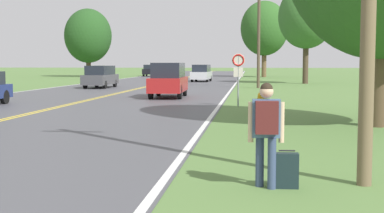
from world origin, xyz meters
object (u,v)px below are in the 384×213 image
(hitchhiker_person, at_px, (266,124))
(suitcase, at_px, (287,171))
(tree_left_verge, at_px, (306,17))
(car_maroon_van_distant, at_px, (164,72))
(car_silver_van_receding, at_px, (201,73))
(car_dark_grey_van_mid_far, at_px, (100,76))
(fire_hydrant, at_px, (261,102))
(tree_right_cluster, at_px, (264,28))
(car_red_suv_mid_near, at_px, (169,79))
(tree_far_back, at_px, (88,36))
(traffic_sign, at_px, (238,67))
(car_black_suv_horizon, at_px, (151,70))

(hitchhiker_person, distance_m, suitcase, 0.83)
(tree_left_verge, height_order, car_maroon_van_distant, tree_left_verge)
(tree_left_verge, bearing_deg, car_silver_van_receding, 156.98)
(car_dark_grey_van_mid_far, bearing_deg, fire_hydrant, -147.52)
(tree_left_verge, xyz_separation_m, car_silver_van_receding, (-10.38, 4.41, -5.41))
(hitchhiker_person, bearing_deg, car_silver_van_receding, 4.86)
(tree_right_cluster, bearing_deg, hitchhiker_person, -91.31)
(tree_left_verge, xyz_separation_m, car_red_suv_mid_near, (-9.89, -21.51, -5.29))
(hitchhiker_person, height_order, tree_left_verge, tree_left_verge)
(hitchhiker_person, distance_m, car_red_suv_mid_near, 22.47)
(fire_hydrant, bearing_deg, car_dark_grey_van_mid_far, 121.62)
(tree_far_back, xyz_separation_m, car_silver_van_receding, (17.72, -17.47, -4.83))
(hitchhiker_person, bearing_deg, tree_far_back, 17.88)
(hitchhiker_person, relative_size, fire_hydrant, 2.00)
(tree_left_verge, distance_m, car_dark_grey_van_mid_far, 20.76)
(car_dark_grey_van_mid_far, height_order, car_maroon_van_distant, car_dark_grey_van_mid_far)
(fire_hydrant, xyz_separation_m, car_silver_van_receding, (-5.64, 34.93, 0.50))
(traffic_sign, xyz_separation_m, car_silver_van_receding, (-4.64, 31.71, -0.90))
(traffic_sign, relative_size, car_silver_van_receding, 0.50)
(tree_right_cluster, height_order, car_maroon_van_distant, tree_right_cluster)
(tree_far_back, xyz_separation_m, car_dark_grey_van_mid_far, (11.01, -32.33, -4.84))
(tree_right_cluster, distance_m, car_maroon_van_distant, 16.55)
(car_silver_van_receding, distance_m, car_maroon_van_distant, 10.84)
(fire_hydrant, relative_size, tree_right_cluster, 0.08)
(car_dark_grey_van_mid_far, relative_size, car_black_suv_horizon, 0.99)
(traffic_sign, height_order, car_red_suv_mid_near, traffic_sign)
(suitcase, bearing_deg, hitchhiker_person, 97.11)
(fire_hydrant, distance_m, car_maroon_van_distant, 45.66)
(suitcase, distance_m, fire_hydrant, 12.86)
(car_silver_van_receding, relative_size, car_maroon_van_distant, 1.08)
(car_maroon_van_distant, distance_m, car_black_suv_horizon, 12.70)
(traffic_sign, bearing_deg, tree_left_verge, 78.12)
(tree_left_verge, relative_size, tree_right_cluster, 0.90)
(tree_left_verge, bearing_deg, car_maroon_van_distant, 139.09)
(hitchhiker_person, bearing_deg, tree_left_verge, -8.12)
(hitchhiker_person, relative_size, car_silver_van_receding, 0.35)
(suitcase, relative_size, car_dark_grey_van_mid_far, 0.13)
(suitcase, bearing_deg, traffic_sign, 2.49)
(tree_far_back, relative_size, car_silver_van_receding, 1.98)
(suitcase, bearing_deg, car_black_suv_horizon, 10.83)
(car_dark_grey_van_mid_far, height_order, car_silver_van_receding, car_silver_van_receding)
(tree_left_verge, relative_size, car_maroon_van_distant, 2.09)
(tree_left_verge, height_order, car_dark_grey_van_mid_far, tree_left_verge)
(tree_right_cluster, xyz_separation_m, tree_far_back, (-24.71, -1.05, -0.94))
(hitchhiker_person, relative_size, car_red_suv_mid_near, 0.36)
(tree_far_back, bearing_deg, tree_right_cluster, 2.43)
(tree_left_verge, bearing_deg, car_red_suv_mid_near, -114.68)
(traffic_sign, bearing_deg, car_dark_grey_van_mid_far, 123.99)
(traffic_sign, height_order, car_silver_van_receding, traffic_sign)
(fire_hydrant, distance_m, car_black_suv_horizon, 58.33)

